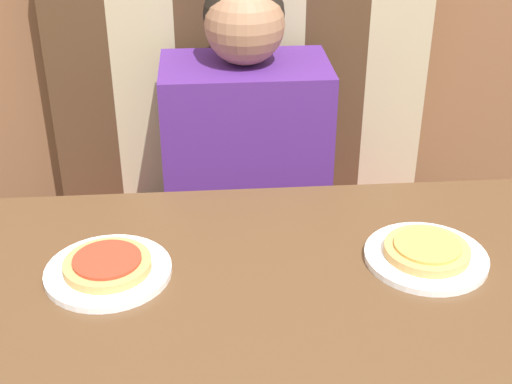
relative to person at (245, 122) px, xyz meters
name	(u,v)px	position (x,y,z in m)	size (l,w,h in m)	color
booth_seat	(247,289)	(0.00, 0.00, -0.51)	(1.01, 0.54, 0.43)	#5B1919
booth_backrest	(240,70)	(0.00, 0.22, 0.06)	(1.01, 0.08, 0.71)	#4C331E
dining_table	(271,328)	(0.00, -0.67, -0.10)	(1.07, 0.63, 0.73)	brown
person	(245,122)	(0.00, 0.00, 0.00)	(0.40, 0.25, 0.65)	#4C237A
plate_left	(108,271)	(-0.27, -0.63, 0.01)	(0.21, 0.21, 0.01)	white
plate_right	(426,257)	(0.27, -0.63, 0.01)	(0.21, 0.21, 0.01)	white
pizza_left	(107,264)	(-0.27, -0.63, 0.03)	(0.15, 0.15, 0.02)	tan
pizza_right	(427,250)	(0.27, -0.63, 0.03)	(0.15, 0.15, 0.02)	tan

